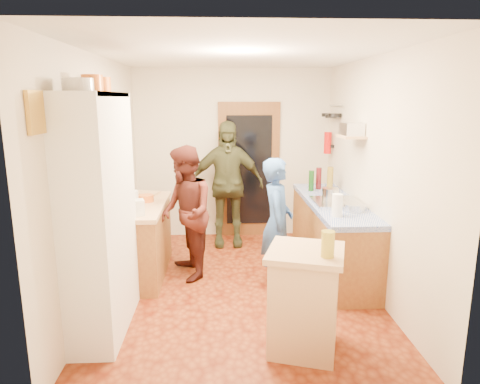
{
  "coord_description": "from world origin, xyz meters",
  "views": [
    {
      "loc": [
        -0.22,
        -4.62,
        2.14
      ],
      "look_at": [
        0.02,
        0.15,
        1.1
      ],
      "focal_mm": 32.0,
      "sensor_mm": 36.0,
      "label": 1
    }
  ],
  "objects": [
    {
      "name": "floor",
      "position": [
        0.0,
        0.0,
        -0.01
      ],
      "size": [
        3.0,
        4.0,
        0.02
      ],
      "primitive_type": "cube",
      "color": "brown",
      "rests_on": "ground"
    },
    {
      "name": "ceiling",
      "position": [
        0.0,
        0.0,
        2.61
      ],
      "size": [
        3.0,
        4.0,
        0.02
      ],
      "primitive_type": "cube",
      "color": "silver",
      "rests_on": "ground"
    },
    {
      "name": "wall_back",
      "position": [
        0.0,
        2.01,
        1.3
      ],
      "size": [
        3.0,
        0.02,
        2.6
      ],
      "primitive_type": "cube",
      "color": "beige",
      "rests_on": "ground"
    },
    {
      "name": "wall_front",
      "position": [
        0.0,
        -2.01,
        1.3
      ],
      "size": [
        3.0,
        0.02,
        2.6
      ],
      "primitive_type": "cube",
      "color": "beige",
      "rests_on": "ground"
    },
    {
      "name": "wall_left",
      "position": [
        -1.51,
        0.0,
        1.3
      ],
      "size": [
        0.02,
        4.0,
        2.6
      ],
      "primitive_type": "cube",
      "color": "beige",
      "rests_on": "ground"
    },
    {
      "name": "wall_right",
      "position": [
        1.51,
        0.0,
        1.3
      ],
      "size": [
        0.02,
        4.0,
        2.6
      ],
      "primitive_type": "cube",
      "color": "beige",
      "rests_on": "ground"
    },
    {
      "name": "door_frame",
      "position": [
        0.25,
        1.97,
        1.05
      ],
      "size": [
        0.95,
        0.06,
        2.1
      ],
      "primitive_type": "cube",
      "color": "brown",
      "rests_on": "ground"
    },
    {
      "name": "door_glass",
      "position": [
        0.25,
        1.94,
        1.05
      ],
      "size": [
        0.7,
        0.02,
        1.7
      ],
      "primitive_type": "cube",
      "color": "black",
      "rests_on": "door_frame"
    },
    {
      "name": "hutch_body",
      "position": [
        -1.3,
        -0.8,
        1.1
      ],
      "size": [
        0.4,
        1.2,
        2.2
      ],
      "primitive_type": "cube",
      "color": "white",
      "rests_on": "ground"
    },
    {
      "name": "hutch_top_shelf",
      "position": [
        -1.3,
        -0.8,
        2.18
      ],
      "size": [
        0.4,
        1.14,
        0.04
      ],
      "primitive_type": "cube",
      "color": "white",
      "rests_on": "hutch_body"
    },
    {
      "name": "plate_stack",
      "position": [
        -1.3,
        -1.15,
        2.25
      ],
      "size": [
        0.24,
        0.24,
        0.1
      ],
      "primitive_type": "cylinder",
      "color": "white",
      "rests_on": "hutch_top_shelf"
    },
    {
      "name": "orange_pot_a",
      "position": [
        -1.3,
        -0.76,
        2.27
      ],
      "size": [
        0.18,
        0.18,
        0.15
      ],
      "primitive_type": "cylinder",
      "color": "orange",
      "rests_on": "hutch_top_shelf"
    },
    {
      "name": "orange_pot_b",
      "position": [
        -1.3,
        -0.44,
        2.27
      ],
      "size": [
        0.16,
        0.16,
        0.14
      ],
      "primitive_type": "cylinder",
      "color": "orange",
      "rests_on": "hutch_top_shelf"
    },
    {
      "name": "left_counter_base",
      "position": [
        -1.2,
        0.45,
        0.42
      ],
      "size": [
        0.6,
        1.4,
        0.85
      ],
      "primitive_type": "cube",
      "color": "olive",
      "rests_on": "ground"
    },
    {
      "name": "left_counter_top",
      "position": [
        -1.2,
        0.45,
        0.88
      ],
      "size": [
        0.64,
        1.44,
        0.05
      ],
      "primitive_type": "cube",
      "color": "tan",
      "rests_on": "left_counter_base"
    },
    {
      "name": "toaster",
      "position": [
        -1.15,
        -0.07,
        0.98
      ],
      "size": [
        0.26,
        0.21,
        0.17
      ],
      "primitive_type": "cube",
      "rotation": [
        0.0,
        0.0,
        0.3
      ],
      "color": "white",
      "rests_on": "left_counter_top"
    },
    {
      "name": "kettle",
      "position": [
        -1.25,
        0.31,
        1.0
      ],
      "size": [
        0.18,
        0.18,
        0.19
      ],
      "primitive_type": "cylinder",
      "rotation": [
        0.0,
        0.0,
        0.07
      ],
      "color": "white",
      "rests_on": "left_counter_top"
    },
    {
      "name": "orange_bowl",
      "position": [
        -1.12,
        0.57,
        0.94
      ],
      "size": [
        0.21,
        0.21,
        0.08
      ],
      "primitive_type": "cylinder",
      "rotation": [
        0.0,
        0.0,
        -0.12
      ],
      "color": "orange",
      "rests_on": "left_counter_top"
    },
    {
      "name": "chopping_board",
      "position": [
        -1.18,
        1.0,
        0.91
      ],
      "size": [
        0.34,
        0.29,
        0.02
      ],
      "primitive_type": "cube",
      "rotation": [
        0.0,
        0.0,
        -0.24
      ],
      "color": "tan",
      "rests_on": "left_counter_top"
    },
    {
      "name": "right_counter_base",
      "position": [
        1.2,
        0.5,
        0.42
      ],
      "size": [
        0.6,
        2.2,
        0.84
      ],
      "primitive_type": "cube",
      "color": "olive",
      "rests_on": "ground"
    },
    {
      "name": "right_counter_top",
      "position": [
        1.2,
        0.5,
        0.87
      ],
      "size": [
        0.62,
        2.22,
        0.06
      ],
      "primitive_type": "cube",
      "color": "#1433AD",
      "rests_on": "right_counter_base"
    },
    {
      "name": "hob",
      "position": [
        1.2,
        0.33,
        0.92
      ],
      "size": [
        0.55,
        0.58,
        0.04
      ],
      "primitive_type": "cube",
      "color": "silver",
      "rests_on": "right_counter_top"
    },
    {
      "name": "pot_on_hob",
      "position": [
        1.15,
        0.44,
        1.01
      ],
      "size": [
        0.2,
        0.2,
        0.13
      ],
      "primitive_type": "cylinder",
      "color": "silver",
      "rests_on": "hob"
    },
    {
      "name": "bottle_a",
      "position": [
        1.05,
        1.1,
        1.04
      ],
      "size": [
        0.08,
        0.08,
        0.28
      ],
      "primitive_type": "cylinder",
      "rotation": [
        0.0,
        0.0,
        -0.16
      ],
      "color": "#143F14",
      "rests_on": "right_counter_top"
    },
    {
      "name": "bottle_b",
      "position": [
        1.18,
        1.22,
        1.05
      ],
      "size": [
        0.09,
        0.09,
        0.3
      ],
      "primitive_type": "cylinder",
      "rotation": [
        0.0,
        0.0,
        -0.27
      ],
      "color": "#591419",
      "rests_on": "right_counter_top"
    },
    {
      "name": "bottle_c",
      "position": [
        1.31,
        1.1,
        1.07
      ],
      "size": [
        0.1,
        0.1,
        0.33
      ],
      "primitive_type": "cylinder",
      "rotation": [
        0.0,
        0.0,
        -0.17
      ],
      "color": "olive",
      "rests_on": "right_counter_top"
    },
    {
      "name": "paper_towel",
      "position": [
        1.05,
        -0.22,
        1.02
      ],
      "size": [
        0.12,
        0.12,
        0.25
      ],
      "primitive_type": "cylinder",
      "rotation": [
        0.0,
        0.0,
        -0.05
      ],
      "color": "white",
      "rests_on": "right_counter_top"
    },
    {
      "name": "mixing_bowl",
      "position": [
        1.3,
        -0.02,
        0.94
      ],
      "size": [
        0.27,
        0.27,
        0.09
      ],
      "primitive_type": "cylinder",
      "rotation": [
        0.0,
        0.0,
        -0.19
      ],
      "color": "silver",
      "rests_on": "right_counter_top"
    },
    {
      "name": "island_base",
      "position": [
        0.5,
        -1.27,
        0.43
      ],
      "size": [
        0.69,
        0.69,
        0.86
      ],
      "primitive_type": "cube",
      "rotation": [
        0.0,
        0.0,
        -0.3
      ],
      "color": "tan",
      "rests_on": "ground"
    },
    {
      "name": "island_top",
      "position": [
        0.5,
        -1.27,
        0.89
      ],
      "size": [
        0.78,
        0.78,
        0.05
      ],
      "primitive_type": "cube",
      "rotation": [
        0.0,
        0.0,
        -0.3
      ],
      "color": "tan",
      "rests_on": "island_base"
    },
    {
      "name": "cutting_board",
      "position": [
        0.47,
        -1.21,
        0.9
      ],
      "size": [
        0.42,
        0.37,
        0.02
      ],
      "primitive_type": "cube",
      "rotation": [
        0.0,
        0.0,
        -0.3
      ],
      "color": "white",
      "rests_on": "island_top"
    },
    {
      "name": "oil_jar",
      "position": [
        0.64,
        -1.44,
        1.02
      ],
      "size": [
        0.13,
        0.13,
        0.21
      ],
      "primitive_type": "cylinder",
      "rotation": [
        0.0,
        0.0,
        -0.3
      ],
      "color": "#AD9E2D",
      "rests_on": "island_top"
    },
    {
      "name": "pan_rail",
      "position": [
        1.46,
        1.52,
        2.05
      ],
      "size": [
        0.02,
        0.65,
        0.02
      ],
      "primitive_type": "cylinder",
      "rotation": [
        1.57,
        0.0,
        0.0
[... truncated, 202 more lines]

